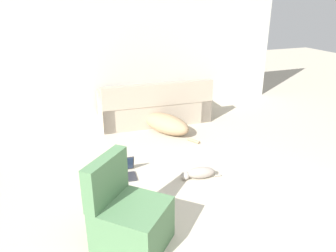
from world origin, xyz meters
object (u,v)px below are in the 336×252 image
at_px(cat, 199,173).
at_px(side_chair, 128,218).
at_px(dog, 164,123).
at_px(laptop_open, 121,170).
at_px(couch, 154,107).

height_order(cat, side_chair, side_chair).
xyz_separation_m(dog, laptop_open, (-1.03, -1.14, -0.09)).
bearing_deg(laptop_open, couch, 65.70).
distance_m(dog, cat, 1.59).
bearing_deg(couch, side_chair, 70.68).
bearing_deg(dog, couch, -30.35).
bearing_deg(dog, cat, 147.63).
height_order(couch, dog, couch).
bearing_deg(couch, laptop_open, 62.72).
xyz_separation_m(cat, laptop_open, (-0.90, 0.45, 0.00)).
bearing_deg(cat, laptop_open, -15.36).
height_order(couch, laptop_open, couch).
relative_size(dog, laptop_open, 3.14).
distance_m(couch, dog, 0.63).
xyz_separation_m(dog, cat, (-0.12, -1.58, -0.09)).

